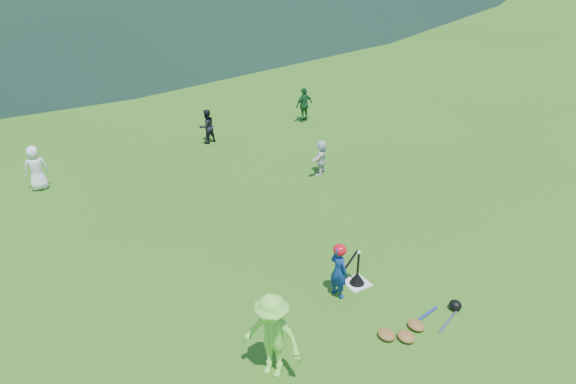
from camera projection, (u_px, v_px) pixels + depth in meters
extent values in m
plane|color=#316116|center=(357.00, 284.00, 10.96)|extent=(120.00, 120.00, 0.00)
cube|color=silver|center=(357.00, 283.00, 10.96)|extent=(0.45, 0.45, 0.02)
sphere|color=white|center=(359.00, 252.00, 10.61)|extent=(0.08, 0.08, 0.08)
imported|color=navy|center=(339.00, 271.00, 10.40)|extent=(0.32, 0.44, 1.11)
imported|color=#7AE844|center=(272.00, 336.00, 8.59)|extent=(1.00, 1.13, 1.52)
imported|color=white|center=(36.00, 168.00, 14.17)|extent=(0.61, 0.43, 1.18)
imported|color=black|center=(207.00, 126.00, 16.82)|extent=(0.58, 0.49, 1.06)
imported|color=#1A5727|center=(304.00, 105.00, 18.37)|extent=(0.70, 0.36, 1.15)
imported|color=silver|center=(321.00, 157.00, 15.00)|extent=(0.90, 0.76, 0.97)
cone|color=black|center=(357.00, 279.00, 10.91)|extent=(0.30, 0.30, 0.18)
cylinder|color=black|center=(358.00, 265.00, 10.75)|extent=(0.04, 0.04, 0.50)
ellipsoid|color=red|center=(340.00, 250.00, 10.17)|extent=(0.24, 0.26, 0.22)
cylinder|color=black|center=(351.00, 259.00, 10.48)|extent=(0.56, 0.35, 0.07)
ellipsoid|color=olive|center=(406.00, 336.00, 9.58)|extent=(0.28, 0.34, 0.13)
ellipsoid|color=olive|center=(416.00, 325.00, 9.83)|extent=(0.28, 0.34, 0.13)
ellipsoid|color=olive|center=(386.00, 334.00, 9.62)|extent=(0.28, 0.34, 0.13)
cylinder|color=silver|center=(448.00, 322.00, 9.95)|extent=(0.70, 0.29, 0.06)
cylinder|color=#263FA5|center=(425.00, 315.00, 10.11)|extent=(0.68, 0.15, 0.05)
ellipsoid|color=black|center=(455.00, 305.00, 10.25)|extent=(0.22, 0.24, 0.19)
cube|color=gray|center=(44.00, 15.00, 31.44)|extent=(70.00, 0.03, 1.20)
cube|color=yellow|center=(41.00, 3.00, 31.14)|extent=(70.00, 0.08, 0.08)
cylinder|color=gray|center=(44.00, 15.00, 31.44)|extent=(0.07, 0.07, 1.30)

